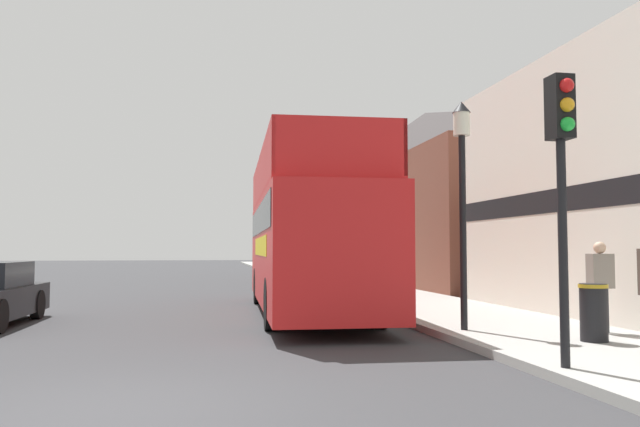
% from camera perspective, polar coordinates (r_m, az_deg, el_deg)
% --- Properties ---
extents(ground_plane, '(144.00, 144.00, 0.00)m').
position_cam_1_polar(ground_plane, '(27.85, -12.42, -6.66)').
color(ground_plane, '#333335').
extents(sidewalk, '(3.66, 108.00, 0.14)m').
position_cam_1_polar(sidewalk, '(25.58, 3.52, -6.88)').
color(sidewalk, '#999993').
rests_on(sidewalk, ground_plane).
extents(brick_terrace_rear, '(6.00, 20.80, 8.64)m').
position_cam_1_polar(brick_terrace_rear, '(32.01, 9.68, 1.49)').
color(brick_terrace_rear, brown).
rests_on(brick_terrace_rear, ground_plane).
extents(tour_bus, '(2.96, 10.85, 4.10)m').
position_cam_1_polar(tour_bus, '(16.28, -1.16, -2.55)').
color(tour_bus, red).
rests_on(tour_bus, ground_plane).
extents(parked_car_ahead_of_bus, '(1.92, 4.51, 1.51)m').
position_cam_1_polar(parked_car_ahead_of_bus, '(25.24, -3.05, -5.50)').
color(parked_car_ahead_of_bus, '#9E9EA3').
rests_on(parked_car_ahead_of_bus, ground_plane).
extents(pedestrian_second, '(0.44, 0.24, 1.67)m').
position_cam_1_polar(pedestrian_second, '(12.68, 24.26, -5.37)').
color(pedestrian_second, '#232328').
rests_on(pedestrian_second, sidewalk).
extents(traffic_signal, '(0.28, 0.42, 3.83)m').
position_cam_1_polar(traffic_signal, '(8.82, 21.24, 5.24)').
color(traffic_signal, black).
rests_on(traffic_signal, sidewalk).
extents(lamp_post_nearest, '(0.35, 0.35, 4.40)m').
position_cam_1_polar(lamp_post_nearest, '(12.36, 12.87, 3.88)').
color(lamp_post_nearest, black).
rests_on(lamp_post_nearest, sidewalk).
extents(lamp_post_second, '(0.35, 0.35, 4.76)m').
position_cam_1_polar(lamp_post_second, '(21.39, 2.65, 1.39)').
color(lamp_post_second, black).
rests_on(lamp_post_second, sidewalk).
extents(lamp_post_third, '(0.35, 0.35, 4.44)m').
position_cam_1_polar(lamp_post_third, '(30.71, -1.30, -0.41)').
color(lamp_post_third, black).
rests_on(lamp_post_third, sidewalk).
extents(litter_bin, '(0.48, 0.48, 0.96)m').
position_cam_1_polar(litter_bin, '(11.43, 23.73, -8.13)').
color(litter_bin, black).
rests_on(litter_bin, sidewalk).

